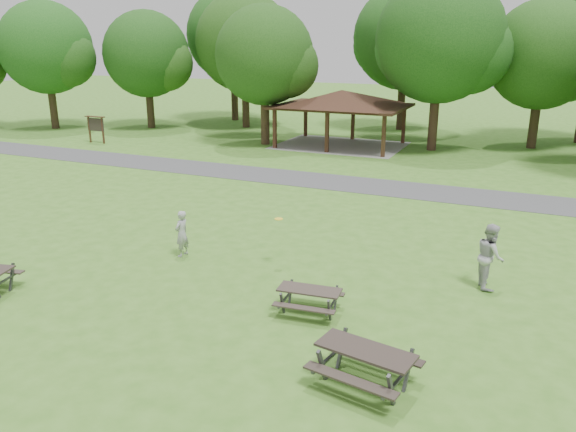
{
  "coord_description": "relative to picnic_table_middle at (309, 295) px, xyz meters",
  "views": [
    {
      "loc": [
        8.32,
        -12.38,
        6.93
      ],
      "look_at": [
        1.0,
        4.0,
        1.3
      ],
      "focal_mm": 35.0,
      "sensor_mm": 36.0,
      "label": 1
    }
  ],
  "objects": [
    {
      "name": "tree_row_b",
      "position": [
        -24.25,
        25.38,
        5.14
      ],
      "size": [
        7.14,
        6.8,
        9.28
      ],
      "color": "black",
      "rests_on": "ground"
    },
    {
      "name": "ground",
      "position": [
        -3.34,
        -0.15,
        -0.53
      ],
      "size": [
        160.0,
        160.0,
        0.0
      ],
      "primitive_type": "plane",
      "color": "#3E7321",
      "rests_on": "ground"
    },
    {
      "name": "asphalt_path",
      "position": [
        -3.34,
        13.85,
        -0.52
      ],
      "size": [
        120.0,
        3.2,
        0.02
      ],
      "primitive_type": "cube",
      "color": "#414244",
      "rests_on": "ground"
    },
    {
      "name": "notice_board",
      "position": [
        -23.34,
        17.85,
        0.78
      ],
      "size": [
        1.6,
        0.3,
        1.88
      ],
      "color": "#392314",
      "rests_on": "ground"
    },
    {
      "name": "frisbee_thrower",
      "position": [
        -5.43,
        2.11,
        0.26
      ],
      "size": [
        0.43,
        0.61,
        1.58
      ],
      "primitive_type": "imported",
      "rotation": [
        0.0,
        0.0,
        -1.66
      ],
      "color": "#9C9C9F",
      "rests_on": "ground"
    },
    {
      "name": "frisbee_catcher",
      "position": [
        4.15,
        3.68,
        0.44
      ],
      "size": [
        0.99,
        1.12,
        1.94
      ],
      "primitive_type": "imported",
      "rotation": [
        0.0,
        0.0,
        1.88
      ],
      "color": "#AEADB0",
      "rests_on": "ground"
    },
    {
      "name": "tree_row_f",
      "position": [
        4.75,
        28.38,
        5.31
      ],
      "size": [
        7.35,
        7.0,
        9.55
      ],
      "color": "black",
      "rests_on": "ground"
    },
    {
      "name": "tree_deep_a",
      "position": [
        -20.24,
        32.38,
        6.6
      ],
      "size": [
        8.4,
        8.0,
        11.38
      ],
      "color": "#302015",
      "rests_on": "ground"
    },
    {
      "name": "picnic_table_middle",
      "position": [
        0.0,
        0.0,
        0.0
      ],
      "size": [
        1.78,
        1.49,
        0.72
      ],
      "color": "#312923",
      "rests_on": "ground"
    },
    {
      "name": "tree_row_a",
      "position": [
        -31.25,
        21.88,
        5.63
      ],
      "size": [
        7.56,
        7.2,
        9.97
      ],
      "color": "black",
      "rests_on": "ground"
    },
    {
      "name": "tree_deep_b",
      "position": [
        -5.24,
        32.88,
        6.36
      ],
      "size": [
        8.4,
        8.0,
        11.13
      ],
      "color": "black",
      "rests_on": "ground"
    },
    {
      "name": "pavilion",
      "position": [
        -7.34,
        23.85,
        2.53
      ],
      "size": [
        8.6,
        7.01,
        3.76
      ],
      "color": "#381D14",
      "rests_on": "ground"
    },
    {
      "name": "tree_row_c",
      "position": [
        -17.24,
        28.88,
        6.01
      ],
      "size": [
        8.19,
        7.8,
        10.67
      ],
      "color": "black",
      "rests_on": "ground"
    },
    {
      "name": "tree_row_e",
      "position": [
        -1.24,
        24.88,
        6.25
      ],
      "size": [
        8.4,
        8.0,
        11.02
      ],
      "color": "#311F16",
      "rests_on": "ground"
    },
    {
      "name": "tree_row_d",
      "position": [
        -12.26,
        22.38,
        5.24
      ],
      "size": [
        6.93,
        6.6,
        9.27
      ],
      "color": "#332316",
      "rests_on": "ground"
    },
    {
      "name": "picnic_table_far",
      "position": [
        2.28,
        -2.56,
        0.12
      ],
      "size": [
        2.28,
        1.96,
        0.88
      ],
      "color": "#2A221E",
      "rests_on": "ground"
    },
    {
      "name": "frisbee_in_flight",
      "position": [
        -2.12,
        2.65,
        1.05
      ],
      "size": [
        0.35,
        0.35,
        0.02
      ],
      "color": "yellow",
      "rests_on": "ground"
    }
  ]
}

